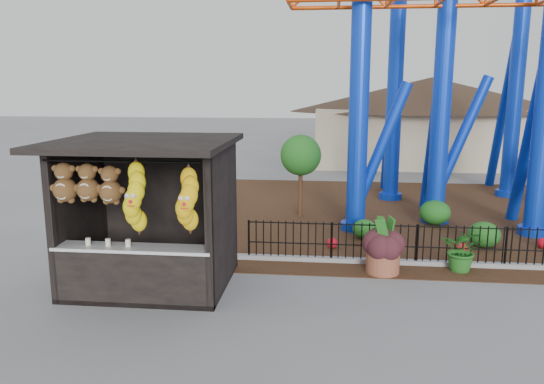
# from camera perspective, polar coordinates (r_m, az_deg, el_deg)

# --- Properties ---
(ground) EXTENTS (120.00, 120.00, 0.00)m
(ground) POSITION_cam_1_polar(r_m,az_deg,el_deg) (10.16, 1.78, -12.88)
(ground) COLOR slate
(ground) RESTS_ON ground
(mulch_bed) EXTENTS (18.00, 12.00, 0.02)m
(mulch_bed) POSITION_cam_1_polar(r_m,az_deg,el_deg) (18.04, 16.58, -2.45)
(mulch_bed) COLOR #331E11
(mulch_bed) RESTS_ON ground
(curb) EXTENTS (18.00, 0.18, 0.12)m
(curb) POSITION_cam_1_polar(r_m,az_deg,el_deg) (13.33, 20.39, -7.33)
(curb) COLOR gray
(curb) RESTS_ON ground
(prize_booth) EXTENTS (3.50, 3.40, 3.12)m
(prize_booth) POSITION_cam_1_polar(r_m,az_deg,el_deg) (11.12, -13.47, -2.68)
(prize_booth) COLOR black
(prize_booth) RESTS_ON ground
(picket_fence) EXTENTS (12.20, 0.06, 1.00)m
(picket_fence) POSITION_cam_1_polar(r_m,az_deg,el_deg) (13.46, 24.26, -5.50)
(picket_fence) COLOR black
(picket_fence) RESTS_ON ground
(roller_coaster) EXTENTS (11.00, 6.37, 10.82)m
(roller_coaster) POSITION_cam_1_polar(r_m,az_deg,el_deg) (18.16, 21.30, 17.82)
(roller_coaster) COLOR #0B31C1
(roller_coaster) RESTS_ON ground
(terracotta_planter) EXTENTS (0.82, 0.82, 0.57)m
(terracotta_planter) POSITION_cam_1_polar(r_m,az_deg,el_deg) (12.32, 11.83, -7.27)
(terracotta_planter) COLOR brown
(terracotta_planter) RESTS_ON ground
(planter_foliage) EXTENTS (0.70, 0.70, 0.64)m
(planter_foliage) POSITION_cam_1_polar(r_m,az_deg,el_deg) (12.14, 11.94, -4.55)
(planter_foliage) COLOR #33141A
(planter_foliage) RESTS_ON terracotta_planter
(potted_plant) EXTENTS (1.16, 1.09, 1.02)m
(potted_plant) POSITION_cam_1_polar(r_m,az_deg,el_deg) (12.86, 19.85, -5.88)
(potted_plant) COLOR #2B5C1B
(potted_plant) RESTS_ON ground
(landscaping) EXTENTS (7.80, 3.48, 0.75)m
(landscaping) POSITION_cam_1_polar(r_m,az_deg,el_deg) (15.87, 19.49, -3.31)
(landscaping) COLOR #1C5619
(landscaping) RESTS_ON mulch_bed
(pavilion) EXTENTS (15.00, 15.00, 4.80)m
(pavilion) POSITION_cam_1_polar(r_m,az_deg,el_deg) (29.74, 16.65, 8.79)
(pavilion) COLOR #BFAD8C
(pavilion) RESTS_ON ground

